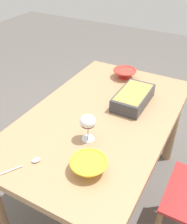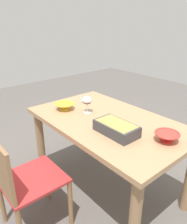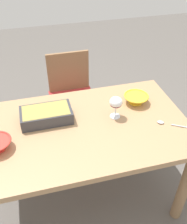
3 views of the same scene
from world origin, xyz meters
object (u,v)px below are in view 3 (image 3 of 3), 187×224
Objects in this scene: chair at (72,95)px; casserole_dish at (46,115)px; wine_glass at (116,103)px; dining_table at (83,140)px; mixing_bowl at (136,98)px; serving_spoon at (167,124)px.

chair is 0.78m from casserole_dish.
dining_table is at bearing 10.46° from wine_glass.
chair is at bearing -113.22° from casserole_dish.
dining_table is 1.66× the size of chair.
dining_table is 0.48m from mixing_bowl.
casserole_dish is 1.62× the size of serving_spoon.
wine_glass reaches higher than serving_spoon.
wine_glass is 0.47× the size of casserole_dish.
mixing_bowl is (-0.19, -0.11, -0.07)m from wine_glass.
serving_spoon reaches higher than dining_table.
dining_table is 6.77× the size of serving_spoon.
chair is 4.09× the size of serving_spoon.
chair is 2.52× the size of casserole_dish.
serving_spoon is (-0.53, 0.12, 0.12)m from dining_table.
mixing_bowl is at bearing -176.93° from casserole_dish.
serving_spoon is (-0.75, 0.24, -0.04)m from casserole_dish.
wine_glass is 0.36m from serving_spoon.
casserole_dish is at bearing -17.98° from serving_spoon.
mixing_bowl is (-0.42, -0.16, 0.15)m from dining_table.
chair is at bearing -62.32° from serving_spoon.
dining_table is 8.84× the size of wine_glass.
dining_table is at bearing 85.25° from chair.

